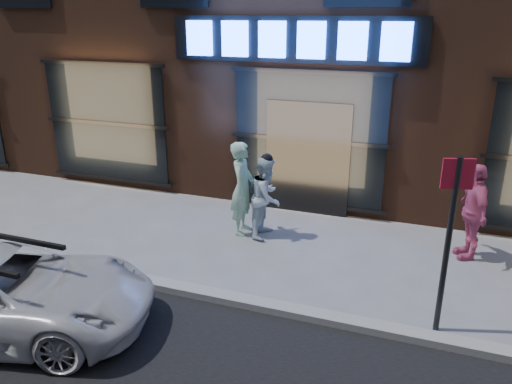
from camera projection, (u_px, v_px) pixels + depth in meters
The scene contains 7 objects.
ground at pixel (239, 304), 7.45m from camera, with size 90.00×90.00×0.00m, color slate.
curb at pixel (239, 300), 7.43m from camera, with size 60.00×0.25×0.12m, color gray.
man_bowtie at pixel (242, 188), 9.59m from camera, with size 0.67×0.44×1.83m, color #9FD1AD.
man_cap at pixel (267, 197), 9.51m from camera, with size 0.77×0.60×1.58m, color white.
passerby at pixel (473, 212), 8.62m from camera, with size 1.01×0.42×1.72m, color #D55784.
white_suv at pixel (2, 292), 6.70m from camera, with size 1.86×4.03×1.12m, color silver.
sign_post at pixel (450, 230), 6.35m from camera, with size 0.39×0.14×2.46m.
Camera 1 is at (2.45, -5.97, 4.10)m, focal length 35.00 mm.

